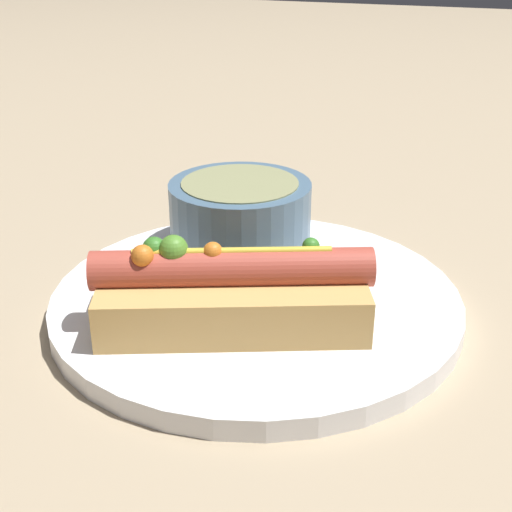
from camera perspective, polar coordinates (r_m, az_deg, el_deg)
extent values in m
plane|color=tan|center=(0.49, 0.00, -4.37)|extent=(4.00, 4.00, 0.00)
cylinder|color=white|center=(0.48, 0.00, -3.66)|extent=(0.27, 0.27, 0.01)
cube|color=tan|center=(0.44, -2.16, -3.52)|extent=(0.18, 0.13, 0.03)
cylinder|color=#B24738|center=(0.43, -2.20, -0.99)|extent=(0.17, 0.09, 0.02)
sphere|color=orange|center=(0.42, -9.07, 0.01)|extent=(0.01, 0.01, 0.01)
sphere|color=#518C2D|center=(0.43, -6.62, 0.53)|extent=(0.02, 0.02, 0.02)
sphere|color=#387A28|center=(0.43, -8.15, 0.60)|extent=(0.01, 0.01, 0.01)
sphere|color=orange|center=(0.42, -3.48, 0.35)|extent=(0.01, 0.01, 0.01)
sphere|color=#387A28|center=(0.43, 4.41, 0.78)|extent=(0.01, 0.01, 0.01)
cylinder|color=gold|center=(0.42, -2.23, 0.41)|extent=(0.11, 0.05, 0.01)
cylinder|color=slate|center=(0.53, -1.27, 3.20)|extent=(0.11, 0.11, 0.05)
cylinder|color=#8C8E60|center=(0.53, -1.29, 5.21)|extent=(0.09, 0.09, 0.01)
cube|color=#B7B7BC|center=(0.47, -6.35, -3.45)|extent=(0.02, 0.13, 0.00)
ellipsoid|color=#B7B7BC|center=(0.53, -1.81, 0.73)|extent=(0.03, 0.04, 0.01)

